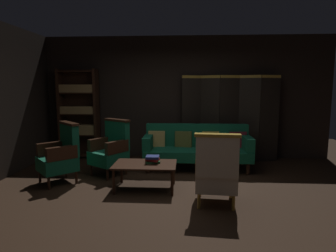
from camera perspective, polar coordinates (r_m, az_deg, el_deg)
name	(u,v)px	position (r m, az deg, el deg)	size (l,w,h in m)	color
ground_plane	(165,193)	(4.61, -0.62, -13.15)	(10.00, 10.00, 0.00)	black
back_wall	(172,97)	(6.76, 0.86, 5.68)	(7.20, 0.10, 2.80)	black
folding_screen	(229,117)	(6.56, 12.07, 1.82)	(2.15, 0.31, 1.90)	black
bookshelf	(79,113)	(6.97, -17.22, 2.54)	(0.90, 0.32, 2.05)	black
velvet_couch	(197,146)	(5.88, 5.76, -3.95)	(2.12, 0.78, 0.88)	black
coffee_table	(145,166)	(4.69, -4.57, -8.00)	(1.00, 0.64, 0.42)	black
armchair_gilt_accent	(216,171)	(4.08, 9.56, -8.79)	(0.62, 0.62, 1.04)	#B78E33
armchair_wing_left	(111,149)	(5.52, -11.25, -4.48)	(0.80, 0.80, 1.04)	black
armchair_wing_right	(61,155)	(5.30, -20.50, -5.34)	(0.82, 0.82, 1.04)	black
book_green_cloth	(153,162)	(4.71, -3.07, -7.12)	(0.23, 0.14, 0.04)	#1E4C28
book_red_leather	(153,160)	(4.70, -3.08, -6.66)	(0.20, 0.15, 0.04)	maroon
book_navy_cloth	(153,157)	(4.69, -3.08, -6.18)	(0.21, 0.19, 0.04)	navy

